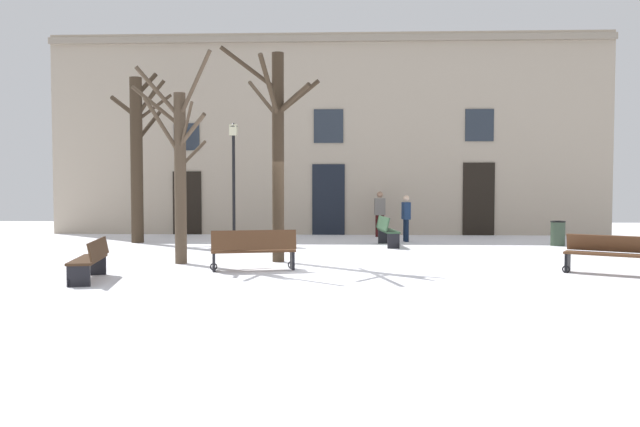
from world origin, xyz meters
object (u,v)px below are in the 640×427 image
Objects in this scene: bench_facing_shops at (611,254)px; person_by_shop_door at (406,216)px; streetlamp at (234,169)px; bench_near_center_tree at (387,230)px; tree_foreground at (277,147)px; bench_by_litter_bin at (254,249)px; tree_near_facade at (179,165)px; litter_bin at (558,233)px; bench_back_to_back_right at (90,259)px; person_strolling at (380,212)px; tree_center at (138,151)px.

person_by_shop_door reaches higher than bench_facing_shops.
streetlamp is 2.54× the size of person_by_shop_door.
bench_near_center_tree is at bearing -12.15° from streetlamp.
tree_foreground reaches higher than streetlamp.
tree_foreground is 2.90m from bench_by_litter_bin.
tree_near_facade reaches higher than streetlamp.
bench_facing_shops reaches higher than litter_bin.
bench_near_center_tree is at bearing 155.59° from bench_facing_shops.
streetlamp is 5.46m from bench_near_center_tree.
bench_by_litter_bin is 1.09× the size of bench_back_to_back_right.
person_strolling is 2.06m from person_by_shop_door.
bench_by_litter_bin is 1.26× the size of person_by_shop_door.
streetlamp is 2.13× the size of bench_facing_shops.
tree_center is 14.62m from bench_facing_shops.
tree_center reaches higher than bench_back_to_back_right.
bench_by_litter_bin is (1.65, -6.89, -1.94)m from streetlamp.
tree_near_facade reaches higher than bench_facing_shops.
person_by_shop_door is at bearing -71.75° from person_strolling.
person_strolling is at bearing 150.12° from litter_bin.
bench_near_center_tree reaches higher than litter_bin.
litter_bin is 0.50× the size of person_by_shop_door.
litter_bin is at bearing -2.34° from tree_center.
bench_back_to_back_right is at bearing -124.50° from person_strolling.
tree_near_facade reaches higher than bench_back_to_back_right.
streetlamp is (3.14, 0.22, -0.59)m from tree_center.
tree_center is at bearing 117.08° from tree_near_facade.
tree_near_facade is 5.74m from streetlamp.
tree_near_facade is 2.99m from bench_by_litter_bin.
person_strolling is (6.39, 10.84, 0.48)m from bench_back_to_back_right.
bench_near_center_tree is (8.13, -0.86, -2.51)m from tree_center.
tree_center is 8.55m from bench_near_center_tree.
tree_near_facade reaches higher than person_by_shop_door.
person_by_shop_door is at bearing 165.43° from litter_bin.
tree_foreground is 2.83× the size of bench_facing_shops.
tree_foreground is at bearing 10.87° from tree_near_facade.
tree_near_facade is 6.48× the size of litter_bin.
streetlamp is 5.95m from person_by_shop_door.
bench_facing_shops is at bearing -165.28° from person_by_shop_door.
bench_facing_shops is at bearing -37.59° from streetlamp.
bench_near_center_tree is at bearing -6.03° from tree_center.
tree_foreground reaches higher than tree_near_facade.
tree_center is at bearing -176.08° from streetlamp.
person_strolling is (8.09, 2.56, -2.09)m from tree_center.
bench_back_to_back_right is (-3.09, -1.60, -0.05)m from bench_by_litter_bin.
bench_near_center_tree is 3.45m from person_strolling.
person_strolling is (4.95, 2.34, -1.50)m from streetlamp.
tree_foreground reaches higher than person_by_shop_door.
bench_back_to_back_right is (-11.80, -7.73, 0.04)m from litter_bin.
litter_bin is 0.42× the size of bench_facing_shops.
bench_near_center_tree is at bearing 54.77° from tree_foreground.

